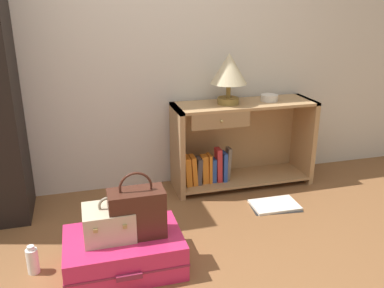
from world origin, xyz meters
TOP-DOWN VIEW (x-y plane):
  - back_wall at (0.00, 1.50)m, footprint 6.40×0.10m
  - bookshelf at (0.84, 1.26)m, footprint 1.16×0.38m
  - table_lamp at (0.75, 1.24)m, footprint 0.29×0.29m
  - bowl at (1.11, 1.24)m, footprint 0.14×0.14m
  - suitcase_large at (-0.21, 0.33)m, footprint 0.68×0.47m
  - train_case at (-0.28, 0.35)m, footprint 0.28×0.25m
  - handbag at (-0.12, 0.32)m, footprint 0.32×0.16m
  - bottle at (-0.72, 0.43)m, footprint 0.07×0.07m
  - open_book_on_floor at (0.99, 0.78)m, footprint 0.39×0.29m

SIDE VIEW (x-z plane):
  - open_book_on_floor at x=0.99m, z-range 0.00..0.02m
  - bottle at x=-0.72m, z-range -0.01..0.17m
  - suitcase_large at x=-0.21m, z-range 0.00..0.21m
  - train_case at x=-0.28m, z-range 0.18..0.43m
  - bookshelf at x=0.84m, z-range 0.00..0.71m
  - handbag at x=-0.12m, z-range 0.16..0.56m
  - bowl at x=1.11m, z-range 0.71..0.76m
  - table_lamp at x=0.75m, z-range 0.77..1.17m
  - back_wall at x=0.00m, z-range 0.00..2.60m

